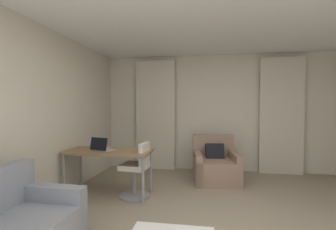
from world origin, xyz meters
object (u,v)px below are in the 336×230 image
Objects in this scene: armchair at (215,166)px; laptop at (102,148)px; desk_chair at (137,173)px; desk at (109,154)px.

armchair is 2.52× the size of laptop.
armchair is 2.20m from laptop.
laptop reaches higher than desk_chair.
desk_chair is at bearing -139.86° from armchair.
armchair reaches higher than desk.
armchair is 0.69× the size of desk.
desk_chair reaches higher than desk.
laptop is at bearing -148.79° from armchair.
desk_chair is at bearing -2.40° from desk.
laptop reaches higher than desk.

